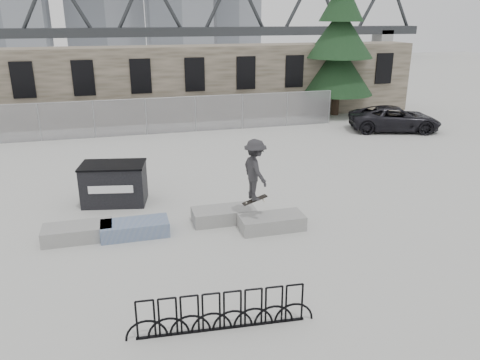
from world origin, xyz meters
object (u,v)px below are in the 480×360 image
(bike_rack, at_px, (222,312))
(planter_far_left, at_px, (78,232))
(dumpster, at_px, (114,183))
(planter_offset, at_px, (272,222))
(spruce_tree, at_px, (340,41))
(skateboarder, at_px, (255,170))
(planter_center_right, at_px, (224,214))
(planter_center_left, at_px, (135,228))
(suv, at_px, (395,119))

(bike_rack, bearing_deg, planter_far_left, 121.46)
(dumpster, xyz_separation_m, bike_rack, (2.06, -7.88, -0.29))
(planter_offset, bearing_deg, planter_far_left, 172.03)
(dumpster, height_order, spruce_tree, spruce_tree)
(planter_far_left, distance_m, planter_offset, 5.85)
(planter_far_left, relative_size, skateboarder, 1.00)
(planter_far_left, bearing_deg, planter_center_right, 1.64)
(planter_center_left, distance_m, spruce_tree, 20.90)
(spruce_tree, distance_m, suv, 6.59)
(planter_center_left, xyz_separation_m, spruce_tree, (13.85, 14.99, 4.49))
(planter_offset, relative_size, bike_rack, 0.50)
(skateboarder, bearing_deg, dumpster, 41.89)
(planter_far_left, height_order, planter_offset, same)
(planter_offset, relative_size, dumpster, 0.83)
(planter_offset, xyz_separation_m, spruce_tree, (9.72, 15.64, 4.49))
(planter_center_left, bearing_deg, planter_far_left, 174.53)
(planter_far_left, height_order, dumpster, dumpster)
(dumpster, bearing_deg, spruce_tree, 51.06)
(planter_center_left, height_order, bike_rack, bike_rack)
(planter_far_left, distance_m, spruce_tree, 21.92)
(dumpster, distance_m, skateboarder, 5.46)
(spruce_tree, height_order, skateboarder, spruce_tree)
(spruce_tree, bearing_deg, planter_far_left, -136.29)
(planter_offset, relative_size, spruce_tree, 0.17)
(planter_center_right, xyz_separation_m, skateboarder, (0.80, -0.81, 1.70))
(planter_far_left, bearing_deg, dumpster, 67.07)
(planter_offset, xyz_separation_m, suv, (10.96, 10.58, 0.46))
(planter_center_right, bearing_deg, planter_offset, -35.52)
(planter_far_left, relative_size, bike_rack, 0.50)
(planter_center_right, distance_m, suv, 15.62)
(planter_far_left, height_order, bike_rack, bike_rack)
(planter_far_left, relative_size, planter_offset, 1.00)
(suv, bearing_deg, planter_center_left, 140.37)
(planter_far_left, relative_size, spruce_tree, 0.17)
(planter_center_right, bearing_deg, planter_far_left, -178.36)
(planter_center_right, xyz_separation_m, planter_offset, (1.32, -0.94, 0.00))
(planter_center_left, distance_m, dumpster, 2.91)
(planter_center_right, xyz_separation_m, dumpster, (-3.35, 2.54, 0.48))
(planter_far_left, relative_size, suv, 0.40)
(bike_rack, xyz_separation_m, spruce_tree, (12.32, 20.04, 4.30))
(planter_far_left, xyz_separation_m, planter_center_right, (4.47, 0.13, 0.00))
(planter_far_left, xyz_separation_m, planter_offset, (5.79, -0.81, 0.00))
(skateboarder, bearing_deg, planter_far_left, 73.47)
(planter_center_right, bearing_deg, spruce_tree, 53.10)
(planter_center_left, relative_size, dumpster, 0.83)
(skateboarder, bearing_deg, planter_center_left, 72.61)
(planter_far_left, xyz_separation_m, dumpster, (1.13, 2.67, 0.48))
(planter_offset, bearing_deg, planter_center_right, 144.48)
(planter_center_left, bearing_deg, bike_rack, -73.12)
(dumpster, xyz_separation_m, suv, (15.62, 7.10, -0.03))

